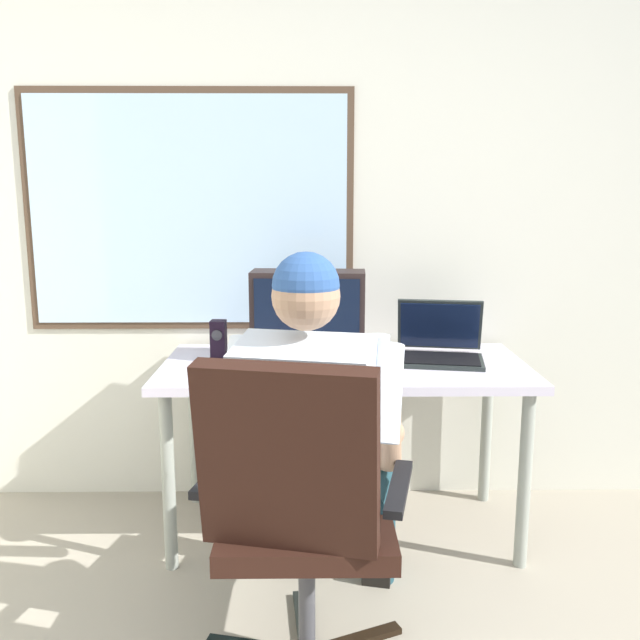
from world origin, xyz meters
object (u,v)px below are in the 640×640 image
object	(u,v)px
laptop	(439,344)
office_chair	(298,502)
wine_glass	(378,348)
desk_speaker	(219,339)
person_seated	(316,438)
crt_monitor	(308,312)
cd_case	(213,371)
desk	(344,381)

from	to	relation	value
laptop	office_chair	bearing A→B (deg)	-120.03
wine_glass	desk_speaker	world-z (taller)	desk_speaker
person_seated	office_chair	bearing A→B (deg)	-101.10
office_chair	crt_monitor	xyz separation A→B (m)	(0.02, 0.89, 0.36)
cd_case	desk	bearing A→B (deg)	14.83
office_chair	laptop	size ratio (longest dim) A/B	2.45
desk	desk_speaker	bearing A→B (deg)	169.65
wine_glass	desk_speaker	distance (m)	0.67
person_seated	wine_glass	bearing A→B (deg)	63.10
desk	crt_monitor	size ratio (longest dim) A/B	3.18
crt_monitor	cd_case	distance (m)	0.43
desk	cd_case	bearing A→B (deg)	-165.17
office_chair	person_seated	xyz separation A→B (m)	(0.05, 0.26, 0.09)
laptop	desk_speaker	distance (m)	0.89
crt_monitor	laptop	bearing A→B (deg)	6.10
cd_case	desk_speaker	bearing A→B (deg)	92.22
person_seated	desk_speaker	xyz separation A→B (m)	(-0.39, 0.71, 0.15)
person_seated	wine_glass	size ratio (longest dim) A/B	8.25
desk_speaker	person_seated	bearing A→B (deg)	-61.34
desk	office_chair	xyz separation A→B (m)	(-0.16, -0.88, -0.09)
person_seated	crt_monitor	size ratio (longest dim) A/B	2.71
crt_monitor	person_seated	bearing A→B (deg)	-87.53
person_seated	laptop	distance (m)	0.87
desk	person_seated	bearing A→B (deg)	-100.35
desk	desk_speaker	world-z (taller)	desk_speaker
laptop	desk_speaker	size ratio (longest dim) A/B	2.57
wine_glass	cd_case	distance (m)	0.62
laptop	wine_glass	size ratio (longest dim) A/B	2.68
person_seated	laptop	xyz separation A→B (m)	(0.50, 0.69, 0.14)
laptop	person_seated	bearing A→B (deg)	-125.72
person_seated	laptop	size ratio (longest dim) A/B	3.08
crt_monitor	laptop	size ratio (longest dim) A/B	1.14
person_seated	crt_monitor	bearing A→B (deg)	92.47
office_chair	cd_case	xyz separation A→B (m)	(-0.33, 0.75, 0.17)
crt_monitor	cd_case	bearing A→B (deg)	-157.48
office_chair	laptop	bearing A→B (deg)	59.97
person_seated	cd_case	size ratio (longest dim) A/B	7.83
desk_speaker	crt_monitor	bearing A→B (deg)	-11.89
laptop	desk_speaker	world-z (taller)	laptop
laptop	cd_case	distance (m)	0.91
office_chair	wine_glass	bearing A→B (deg)	68.47
crt_monitor	cd_case	size ratio (longest dim) A/B	2.89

